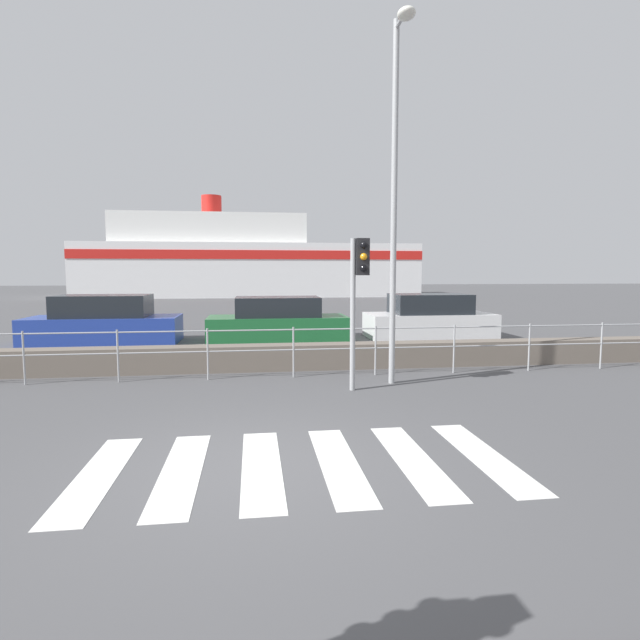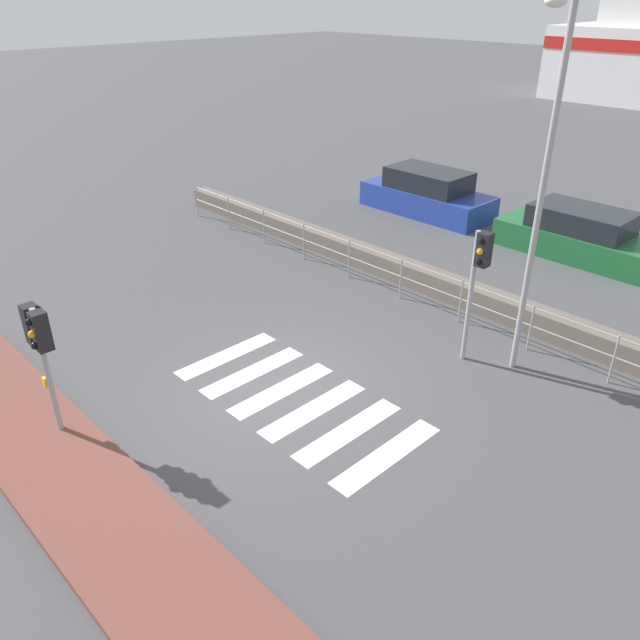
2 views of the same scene
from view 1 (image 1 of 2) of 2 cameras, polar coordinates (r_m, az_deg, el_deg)
ground_plane at (r=6.03m, az=-7.96°, el=-16.35°), size 160.00×160.00×0.00m
crosswalk at (r=6.05m, az=-2.25°, el=-16.18°), size 4.95×2.40×0.01m
seawall at (r=11.49m, az=-7.85°, el=-4.30°), size 21.83×0.55×0.58m
harbor_fence at (r=10.56m, az=-7.89°, el=-2.85°), size 19.68×0.04×1.08m
traffic_light_far at (r=9.34m, az=4.43°, el=4.64°), size 0.34×0.32×2.86m
streetlamp at (r=10.09m, az=8.72°, el=16.83°), size 0.32×0.89×6.99m
ferry_boat at (r=47.02m, az=-8.67°, el=6.53°), size 29.80×8.66×9.11m
parked_car_blue at (r=17.13m, az=-23.43°, el=-0.27°), size 4.60×1.87×1.51m
parked_car_green at (r=16.51m, az=-4.86°, el=-0.18°), size 4.54×1.85×1.42m
parked_car_white at (r=17.55m, az=12.38°, el=0.14°), size 4.29×1.90×1.48m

